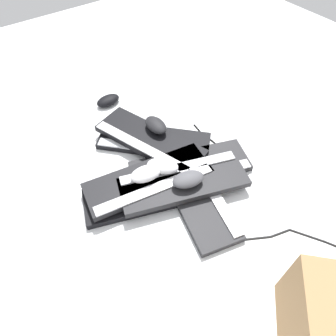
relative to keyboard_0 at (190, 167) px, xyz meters
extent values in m
plane|color=white|center=(-0.11, -0.04, -0.01)|extent=(3.20, 3.20, 0.00)
cube|color=#232326|center=(0.00, 0.00, 0.00)|extent=(0.46, 0.29, 0.02)
cube|color=silver|center=(-0.02, -0.05, 0.01)|extent=(0.41, 0.18, 0.01)
cube|color=black|center=(-0.03, 0.19, 0.00)|extent=(0.41, 0.42, 0.02)
cube|color=#B2B5BA|center=(-0.07, 0.15, 0.01)|extent=(0.32, 0.33, 0.01)
cube|color=black|center=(-0.19, -0.01, 0.00)|extent=(0.46, 0.29, 0.02)
cube|color=#B2B5BA|center=(-0.17, 0.04, 0.01)|extent=(0.41, 0.18, 0.01)
cube|color=#232326|center=(-0.06, -0.10, 0.00)|extent=(0.25, 0.46, 0.02)
cube|color=silver|center=(-0.01, -0.11, 0.01)|extent=(0.14, 0.41, 0.01)
cube|color=#232326|center=(-0.08, -0.06, 0.03)|extent=(0.46, 0.29, 0.02)
cube|color=#B2B5BA|center=(-0.06, -0.01, 0.04)|extent=(0.41, 0.17, 0.01)
cube|color=black|center=(-0.17, 0.02, 0.03)|extent=(0.46, 0.22, 0.02)
cube|color=silver|center=(-0.18, -0.03, 0.04)|extent=(0.42, 0.11, 0.01)
cube|color=black|center=(-0.06, 0.18, 0.03)|extent=(0.28, 0.46, 0.02)
cube|color=silver|center=(-0.11, 0.16, 0.04)|extent=(0.17, 0.41, 0.01)
ellipsoid|color=black|center=(-0.06, 0.52, 0.01)|extent=(0.11, 0.07, 0.04)
ellipsoid|color=#4C4C51|center=(-0.08, -0.08, 0.07)|extent=(0.12, 0.09, 0.04)
ellipsoid|color=black|center=(-0.01, 0.20, 0.07)|extent=(0.07, 0.11, 0.04)
ellipsoid|color=silver|center=(-0.18, 0.02, 0.07)|extent=(0.12, 0.08, 0.04)
ellipsoid|color=silver|center=(-0.11, 0.02, 0.07)|extent=(0.12, 0.13, 0.04)
cylinder|color=black|center=(-0.13, -0.19, -0.01)|extent=(0.03, 0.05, 0.01)
cylinder|color=black|center=(-0.13, -0.14, -0.01)|extent=(0.04, 0.06, 0.01)
cylinder|color=black|center=(-0.10, -0.09, -0.01)|extent=(0.05, 0.03, 0.01)
cylinder|color=black|center=(-0.04, -0.07, -0.01)|extent=(0.07, 0.03, 0.01)
cylinder|color=black|center=(0.05, -0.04, -0.01)|extent=(0.10, 0.03, 0.01)
cylinder|color=black|center=(0.13, 0.00, -0.01)|extent=(0.07, 0.07, 0.01)
cylinder|color=black|center=(0.16, 0.08, -0.01)|extent=(0.02, 0.09, 0.01)
cylinder|color=black|center=(0.16, 0.15, -0.01)|extent=(0.02, 0.05, 0.01)
sphere|color=black|center=(-0.12, -0.22, -0.01)|extent=(0.01, 0.01, 0.01)
sphere|color=black|center=(-0.15, -0.17, -0.01)|extent=(0.01, 0.01, 0.01)
sphere|color=black|center=(-0.12, -0.11, -0.01)|extent=(0.01, 0.01, 0.01)
sphere|color=black|center=(-0.07, -0.08, -0.01)|extent=(0.01, 0.01, 0.01)
sphere|color=black|center=(0.00, -0.05, -0.01)|extent=(0.01, 0.01, 0.01)
sphere|color=black|center=(0.10, -0.03, -0.01)|extent=(0.01, 0.01, 0.01)
sphere|color=black|center=(0.17, 0.03, -0.01)|extent=(0.01, 0.01, 0.01)
sphere|color=black|center=(0.16, 0.13, -0.01)|extent=(0.01, 0.01, 0.01)
sphere|color=black|center=(0.17, 0.18, -0.01)|extent=(0.01, 0.01, 0.01)
cylinder|color=black|center=(-0.01, -0.35, -0.01)|extent=(0.08, 0.05, 0.01)
cylinder|color=black|center=(0.07, -0.38, -0.01)|extent=(0.07, 0.03, 0.01)
cylinder|color=black|center=(0.13, -0.43, -0.01)|extent=(0.06, 0.09, 0.01)
sphere|color=black|center=(-0.05, -0.32, -0.01)|extent=(0.01, 0.01, 0.01)
sphere|color=black|center=(0.03, -0.37, -0.01)|extent=(0.01, 0.01, 0.01)
sphere|color=black|center=(0.10, -0.39, -0.01)|extent=(0.01, 0.01, 0.01)
sphere|color=black|center=(0.16, -0.48, -0.01)|extent=(0.01, 0.01, 0.01)
camera|label=1|loc=(-0.48, -0.53, 0.85)|focal=32.00mm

